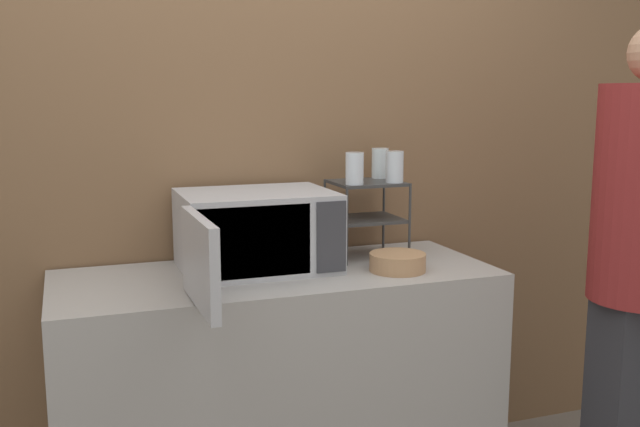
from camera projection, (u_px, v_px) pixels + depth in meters
wall_back at (251, 157)px, 2.78m from camera, size 8.00×0.06×2.60m
counter at (279, 395)px, 2.60m from camera, size 1.55×0.62×0.92m
microwave at (254, 232)px, 2.53m from camera, size 0.57×0.83×0.28m
dish_rack at (366, 202)px, 2.74m from camera, size 0.27×0.24×0.29m
glass_front_left at (355, 168)px, 2.62m from camera, size 0.07×0.07×0.12m
glass_back_right at (380, 163)px, 2.82m from camera, size 0.07×0.07×0.12m
glass_front_right at (395, 167)px, 2.67m from camera, size 0.07×0.07×0.12m
bowl at (398, 262)px, 2.54m from camera, size 0.20×0.20×0.06m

